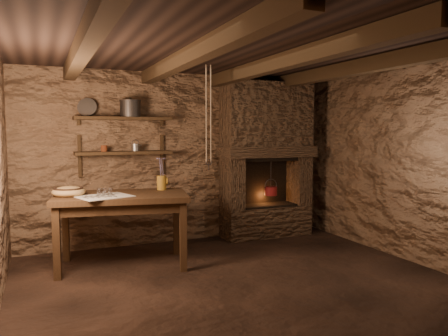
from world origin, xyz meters
name	(u,v)px	position (x,y,z in m)	size (l,w,h in m)	color
floor	(241,284)	(0.00, 0.00, 0.00)	(4.50, 4.50, 0.00)	black
back_wall	(182,158)	(0.00, 2.00, 1.20)	(4.50, 0.04, 2.40)	brown
front_wall	(384,197)	(0.00, -2.00, 1.20)	(4.50, 0.04, 2.40)	brown
right_wall	(408,163)	(2.25, 0.00, 1.20)	(0.04, 4.00, 2.40)	brown
ceiling	(241,49)	(0.00, 0.00, 2.40)	(4.50, 4.00, 0.04)	black
beam_far_left	(84,47)	(-1.50, 0.00, 2.31)	(0.14, 3.95, 0.16)	black
beam_mid_left	(194,55)	(-0.50, 0.00, 2.31)	(0.14, 3.95, 0.16)	black
beam_mid_right	(285,61)	(0.50, 0.00, 2.31)	(0.14, 3.95, 0.16)	black
beam_far_right	(362,67)	(1.50, 0.00, 2.31)	(0.14, 3.95, 0.16)	black
shelf_lower	(124,153)	(-0.85, 1.84, 1.30)	(1.25, 0.30, 0.04)	black
shelf_upper	(123,119)	(-0.85, 1.84, 1.75)	(1.25, 0.30, 0.04)	black
hearth	(266,155)	(1.25, 1.77, 1.23)	(1.43, 0.51, 2.30)	#3B2A1D
work_table	(122,227)	(-1.02, 1.11, 0.46)	(1.63, 1.11, 0.86)	black
linen_cloth	(105,196)	(-1.23, 0.96, 0.86)	(0.54, 0.44, 0.01)	beige
pewter_cutlery_row	(105,196)	(-1.23, 0.94, 0.87)	(0.46, 0.18, 0.01)	gray
drinking_glasses	(105,192)	(-1.21, 1.06, 0.90)	(0.18, 0.05, 0.07)	white
stoneware_jug	(162,176)	(-0.49, 1.27, 1.03)	(0.14, 0.14, 0.41)	#A5741F
wooden_bowl	(69,192)	(-1.59, 1.20, 0.90)	(0.37, 0.37, 0.13)	#A67F48
iron_stockpot	(130,109)	(-0.75, 1.84, 1.87)	(0.27, 0.27, 0.20)	#2A2725
tin_pan	(87,107)	(-1.29, 1.94, 1.89)	(0.25, 0.25, 0.03)	#969691
small_kettle	(135,147)	(-0.70, 1.84, 1.37)	(0.14, 0.10, 0.15)	#969691
rusty_tin	(104,148)	(-1.10, 1.84, 1.36)	(0.08, 0.08, 0.08)	#5A2512
red_pot	(271,190)	(1.30, 1.72, 0.70)	(0.21, 0.20, 0.54)	maroon
hanging_ropes	(209,114)	(0.05, 1.05, 1.80)	(0.08, 0.08, 1.20)	tan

